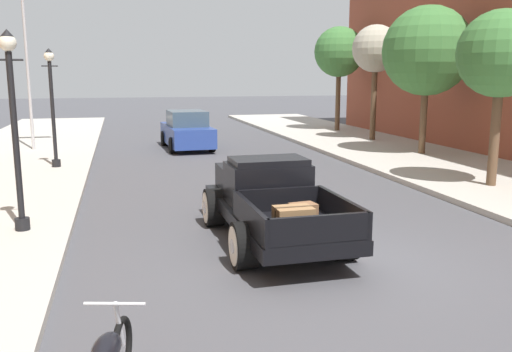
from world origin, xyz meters
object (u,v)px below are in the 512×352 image
object	(u,v)px
street_lamp_far	(52,99)
street_tree_nearest	(501,55)
car_background_blue	(187,131)
flagpole	(29,7)
street_tree_farthest	(339,52)
hotrod_truck_black	(269,200)
street_tree_third	(376,50)
street_lamp_near	(14,116)
street_tree_second	(427,51)

from	to	relation	value
street_lamp_far	street_tree_nearest	distance (m)	13.58
car_background_blue	flagpole	xyz separation A→B (m)	(-6.04, 0.23, 5.00)
car_background_blue	street_tree_farthest	distance (m)	10.54
flagpole	street_tree_farthest	size ratio (longest dim) A/B	1.65
flagpole	street_lamp_far	bearing A→B (deg)	-76.50
car_background_blue	flagpole	bearing A→B (deg)	177.84
hotrod_truck_black	street_tree_third	xyz separation A→B (m)	(8.78, 13.38, 3.53)
street_lamp_near	street_lamp_far	size ratio (longest dim) A/B	1.00
street_tree_third	street_tree_second	bearing A→B (deg)	-91.99
street_tree_farthest	street_tree_nearest	bearing A→B (deg)	-96.47
car_background_blue	street_tree_second	bearing A→B (deg)	-28.36
street_tree_nearest	hotrod_truck_black	bearing A→B (deg)	-159.15
street_tree_second	street_lamp_near	bearing A→B (deg)	-150.37
car_background_blue	street_tree_third	xyz separation A→B (m)	(8.75, -0.02, 3.52)
street_lamp_far	flagpole	world-z (taller)	flagpole
hotrod_truck_black	street_lamp_near	size ratio (longest dim) A/B	1.29
street_lamp_far	street_tree_nearest	xyz separation A→B (m)	(12.03, -6.17, 1.30)
street_lamp_far	street_tree_third	distance (m)	14.50
street_tree_third	street_tree_farthest	xyz separation A→B (m)	(0.09, 4.51, 0.06)
street_lamp_far	street_tree_third	world-z (taller)	street_tree_third
street_lamp_near	street_tree_nearest	size ratio (longest dim) A/B	0.81
car_background_blue	flagpole	distance (m)	7.85
flagpole	street_lamp_near	bearing A→B (deg)	-84.07
hotrod_truck_black	street_tree_second	distance (m)	12.73
street_lamp_near	street_tree_nearest	distance (m)	12.04
car_background_blue	street_lamp_far	world-z (taller)	street_lamp_far
car_background_blue	street_tree_second	size ratio (longest dim) A/B	0.78
street_tree_nearest	street_tree_third	xyz separation A→B (m)	(1.63, 10.66, 0.60)
street_tree_second	street_tree_farthest	world-z (taller)	street_tree_second
street_lamp_near	street_tree_farthest	xyz separation A→B (m)	(13.59, 16.71, 1.96)
hotrod_truck_black	street_tree_nearest	world-z (taller)	street_tree_nearest
car_background_blue	street_lamp_far	size ratio (longest dim) A/B	1.14
street_tree_second	flagpole	bearing A→B (deg)	161.61
street_tree_farthest	street_lamp_near	bearing A→B (deg)	-129.12
hotrod_truck_black	street_tree_third	bearing A→B (deg)	56.74
car_background_blue	street_lamp_far	distance (m)	6.86
hotrod_truck_black	street_lamp_near	xyz separation A→B (m)	(-4.72, 1.18, 1.63)
street_lamp_near	flagpole	xyz separation A→B (m)	(-1.29, 12.45, 3.39)
car_background_blue	street_tree_third	world-z (taller)	street_tree_third
hotrod_truck_black	car_background_blue	bearing A→B (deg)	89.86
flagpole	street_tree_farthest	xyz separation A→B (m)	(14.88, 4.26, -1.43)
street_tree_nearest	street_tree_second	size ratio (longest dim) A/B	0.85
hotrod_truck_black	street_lamp_far	bearing A→B (deg)	118.73
flagpole	street_tree_farthest	distance (m)	15.55
flagpole	street_tree_third	size ratio (longest dim) A/B	1.74
hotrod_truck_black	street_lamp_near	world-z (taller)	street_lamp_near
street_lamp_near	street_tree_third	xyz separation A→B (m)	(13.50, 12.20, 1.90)
street_lamp_far	street_tree_farthest	world-z (taller)	street_tree_farthest
car_background_blue	street_tree_nearest	size ratio (longest dim) A/B	0.93
street_tree_second	street_tree_farthest	distance (m)	9.13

